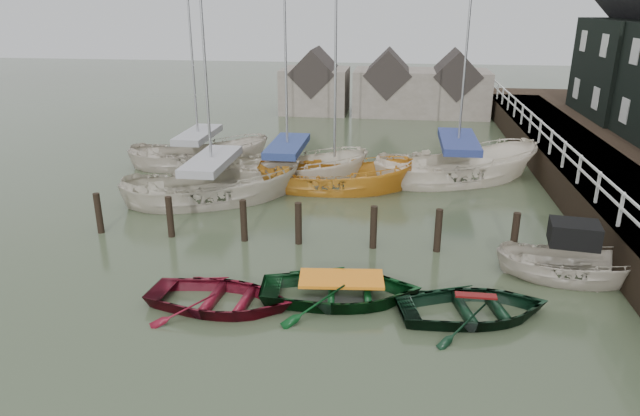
# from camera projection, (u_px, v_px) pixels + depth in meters

# --- Properties ---
(ground) EXTENTS (120.00, 120.00, 0.00)m
(ground) POSITION_uv_depth(u_px,v_px,m) (323.00, 290.00, 15.52)
(ground) COLOR #323A25
(ground) RESTS_ON ground
(pier) EXTENTS (3.04, 32.00, 2.70)m
(pier) POSITION_uv_depth(u_px,v_px,m) (584.00, 174.00, 23.37)
(pier) COLOR black
(pier) RESTS_ON ground
(mooring_pilings) EXTENTS (13.72, 0.22, 1.80)m
(mooring_pilings) POSITION_uv_depth(u_px,v_px,m) (301.00, 229.00, 18.28)
(mooring_pilings) COLOR black
(mooring_pilings) RESTS_ON ground
(far_sheds) EXTENTS (14.00, 4.08, 4.39)m
(far_sheds) POSITION_uv_depth(u_px,v_px,m) (385.00, 87.00, 38.97)
(far_sheds) COLOR #665B51
(far_sheds) RESTS_ON ground
(rowboat_red) EXTENTS (4.02, 3.02, 0.79)m
(rowboat_red) POSITION_uv_depth(u_px,v_px,m) (221.00, 307.00, 14.65)
(rowboat_red) COLOR #5A0C1A
(rowboat_red) RESTS_ON ground
(rowboat_green) EXTENTS (4.49, 3.42, 0.87)m
(rowboat_green) POSITION_uv_depth(u_px,v_px,m) (341.00, 300.00, 14.99)
(rowboat_green) COLOR black
(rowboat_green) RESTS_ON ground
(rowboat_dkgreen) EXTENTS (4.36, 3.55, 0.79)m
(rowboat_dkgreen) POSITION_uv_depth(u_px,v_px,m) (474.00, 317.00, 14.19)
(rowboat_dkgreen) COLOR black
(rowboat_dkgreen) RESTS_ON ground
(motorboat) EXTENTS (4.25, 2.06, 2.44)m
(motorboat) POSITION_uv_depth(u_px,v_px,m) (569.00, 276.00, 16.05)
(motorboat) COLOR #B9AE9D
(motorboat) RESTS_ON ground
(sailboat_a) EXTENTS (7.48, 5.32, 11.60)m
(sailboat_a) POSITION_uv_depth(u_px,v_px,m) (214.00, 199.00, 22.39)
(sailboat_a) COLOR #BDB4A2
(sailboat_a) RESTS_ON ground
(sailboat_b) EXTENTS (7.19, 3.55, 11.18)m
(sailboat_b) POSITION_uv_depth(u_px,v_px,m) (288.00, 180.00, 24.75)
(sailboat_b) COLOR beige
(sailboat_b) RESTS_ON ground
(sailboat_c) EXTENTS (6.65, 2.74, 11.09)m
(sailboat_c) POSITION_uv_depth(u_px,v_px,m) (334.00, 189.00, 23.79)
(sailboat_c) COLOR orange
(sailboat_c) RESTS_ON ground
(sailboat_d) EXTENTS (8.14, 5.51, 12.36)m
(sailboat_d) POSITION_uv_depth(u_px,v_px,m) (455.00, 179.00, 24.91)
(sailboat_d) COLOR silver
(sailboat_d) RESTS_ON ground
(sailboat_e) EXTENTS (6.95, 4.33, 9.28)m
(sailboat_e) POSITION_uv_depth(u_px,v_px,m) (200.00, 165.00, 27.11)
(sailboat_e) COLOR #BEB2A2
(sailboat_e) RESTS_ON ground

